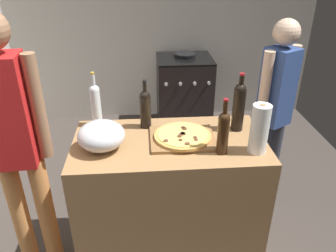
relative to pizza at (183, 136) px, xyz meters
name	(u,v)px	position (x,y,z in m)	size (l,w,h in m)	color
ground_plane	(160,183)	(-0.11, 0.80, -0.97)	(4.00, 3.62, 0.02)	#3F3833
kitchen_wall_rear	(151,14)	(-0.11, 2.36, 0.34)	(4.00, 0.10, 2.60)	#BCB7AD
counter	(169,199)	(-0.08, 0.00, -0.50)	(1.20, 0.63, 0.93)	#9E7247
cutting_board	(183,138)	(0.00, 0.00, -0.02)	(0.40, 0.32, 0.02)	olive
pizza	(183,136)	(0.00, 0.00, 0.00)	(0.35, 0.35, 0.03)	tan
mixing_bowl	(101,136)	(-0.49, -0.06, 0.06)	(0.28, 0.28, 0.17)	#B2B2B7
paper_towel_roll	(259,129)	(0.42, -0.16, 0.12)	(0.11, 0.11, 0.30)	white
wine_bottle_dark	(145,107)	(-0.22, 0.19, 0.11)	(0.07, 0.07, 0.33)	black
wine_bottle_amber	(223,131)	(0.21, -0.16, 0.11)	(0.07, 0.07, 0.34)	#331E0F
wine_bottle_clear	(239,105)	(0.37, 0.11, 0.15)	(0.08, 0.08, 0.39)	black
wine_bottle_green	(96,103)	(-0.55, 0.24, 0.13)	(0.07, 0.07, 0.37)	silver
stove	(184,93)	(0.26, 1.96, -0.52)	(0.64, 0.60, 0.92)	black
person_in_stripes	(15,140)	(-0.98, -0.07, 0.05)	(0.40, 0.22, 1.74)	#D88C4C
person_in_red	(274,109)	(0.77, 0.47, -0.07)	(0.33, 0.27, 1.57)	#383D4C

